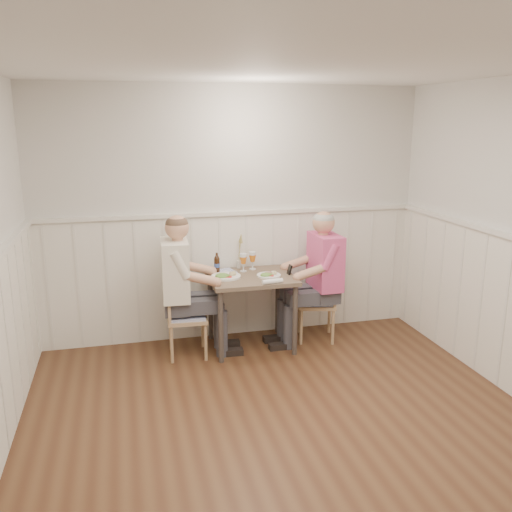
% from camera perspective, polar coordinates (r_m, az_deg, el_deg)
% --- Properties ---
extents(ground_plane, '(4.50, 4.50, 0.00)m').
position_cam_1_polar(ground_plane, '(4.04, 4.57, -19.70)').
color(ground_plane, '#492A19').
extents(room_shell, '(4.04, 4.54, 2.60)m').
position_cam_1_polar(room_shell, '(3.44, 5.05, 1.85)').
color(room_shell, silver).
rests_on(room_shell, ground).
extents(wainscot, '(4.00, 4.49, 1.34)m').
position_cam_1_polar(wainscot, '(4.31, 1.82, -7.09)').
color(wainscot, white).
rests_on(wainscot, ground).
extents(dining_table, '(0.83, 0.70, 0.75)m').
position_cam_1_polar(dining_table, '(5.40, -0.52, -3.18)').
color(dining_table, brown).
rests_on(dining_table, ground).
extents(chair_right, '(0.47, 0.47, 0.81)m').
position_cam_1_polar(chair_right, '(5.70, 6.85, -4.52)').
color(chair_right, tan).
rests_on(chair_right, ground).
extents(chair_left, '(0.40, 0.40, 0.80)m').
position_cam_1_polar(chair_left, '(5.31, -7.81, -6.03)').
color(chair_left, tan).
rests_on(chair_left, ground).
extents(man_in_pink, '(0.65, 0.45, 1.40)m').
position_cam_1_polar(man_in_pink, '(5.60, 6.80, -3.28)').
color(man_in_pink, '#3F3F47').
rests_on(man_in_pink, ground).
extents(diner_cream, '(0.67, 0.47, 1.42)m').
position_cam_1_polar(diner_cream, '(5.27, -7.93, -4.32)').
color(diner_cream, '#3F3F47').
rests_on(diner_cream, ground).
extents(plate_man, '(0.24, 0.24, 0.06)m').
position_cam_1_polar(plate_man, '(5.34, 1.29, -1.95)').
color(plate_man, white).
rests_on(plate_man, dining_table).
extents(plate_diner, '(0.29, 0.29, 0.07)m').
position_cam_1_polar(plate_diner, '(5.30, -3.29, -2.06)').
color(plate_diner, white).
rests_on(plate_diner, dining_table).
extents(beer_glass_a, '(0.07, 0.07, 0.19)m').
position_cam_1_polar(beer_glass_a, '(5.57, -0.37, -0.17)').
color(beer_glass_a, silver).
rests_on(beer_glass_a, dining_table).
extents(beer_glass_b, '(0.07, 0.07, 0.19)m').
position_cam_1_polar(beer_glass_b, '(5.49, -1.34, -0.38)').
color(beer_glass_b, silver).
rests_on(beer_glass_b, dining_table).
extents(beer_bottle, '(0.06, 0.06, 0.21)m').
position_cam_1_polar(beer_bottle, '(5.46, -4.14, -0.84)').
color(beer_bottle, black).
rests_on(beer_bottle, dining_table).
extents(rolled_napkin, '(0.20, 0.07, 0.04)m').
position_cam_1_polar(rolled_napkin, '(5.11, 1.74, -2.68)').
color(rolled_napkin, white).
rests_on(rolled_napkin, dining_table).
extents(grass_vase, '(0.04, 0.04, 0.38)m').
position_cam_1_polar(grass_vase, '(5.60, -1.86, 0.38)').
color(grass_vase, silver).
rests_on(grass_vase, dining_table).
extents(gingham_mat, '(0.30, 0.26, 0.01)m').
position_cam_1_polar(gingham_mat, '(5.51, -3.60, -1.65)').
color(gingham_mat, '#5867AE').
rests_on(gingham_mat, dining_table).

